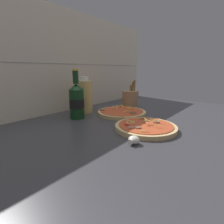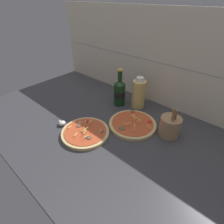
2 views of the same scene
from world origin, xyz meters
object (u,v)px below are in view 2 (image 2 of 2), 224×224
Objects in this scene: pizza_near at (85,132)px; beer_bottle at (120,92)px; oil_bottle at (139,94)px; utensil_crock at (170,126)px; pizza_far at (132,124)px; mushroom_left at (62,123)px.

beer_bottle is at bearing 99.68° from pizza_near.
pizza_near is 1.24× the size of oil_bottle.
beer_bottle is 40.14cm from utensil_crock.
beer_bottle is 12.41cm from oil_bottle.
oil_bottle is at bearing 83.36° from pizza_near.
pizza_far is at bearing -161.08° from utensil_crock.
utensil_crock is (18.79, 6.44, 4.56)cm from pizza_far.
utensil_crock is at bearing -9.71° from beer_bottle.
pizza_near reaches higher than mushroom_left.
utensil_crock reaches higher than mushroom_left.
mushroom_left is (-30.16, -26.40, 0.35)cm from pizza_far.
pizza_far is 1.48× the size of utensil_crock.
utensil_crock is (28.49, -12.60, -3.85)cm from oil_bottle.
mushroom_left is (-15.62, -3.86, 0.36)cm from pizza_near.
pizza_near is 1.42× the size of utensil_crock.
pizza_far is (14.53, 22.53, 0.01)cm from pizza_near.
beer_bottle is at bearing -151.80° from oil_bottle.
utensil_crock is at bearing 33.85° from mushroom_left.
pizza_near is 44.40cm from utensil_crock.
beer_bottle is at bearing 170.29° from utensil_crock.
beer_bottle is 41.43cm from mushroom_left.
pizza_near is at bearing -96.64° from oil_bottle.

